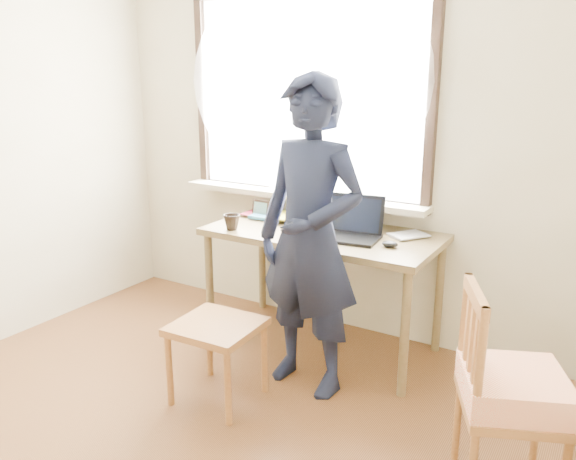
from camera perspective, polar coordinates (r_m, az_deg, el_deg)
The scene contains 13 objects.
room_shell at distance 2.37m, azimuth -16.47°, elevation 12.43°, with size 3.52×4.02×2.61m.
desk at distance 3.57m, azimuth 3.53°, elevation -1.39°, with size 1.46×0.73×0.78m.
laptop at distance 3.42m, azimuth 6.38°, elevation 0.22°, with size 0.40×0.34×0.25m.
mug_white at distance 3.77m, azimuth 3.02°, elevation 1.51°, with size 0.12×0.12×0.09m, color white.
mug_dark at distance 3.59m, azimuth -5.74°, elevation 0.79°, with size 0.11×0.11×0.10m, color black.
mouse at distance 3.27m, azimuth 10.31°, elevation -1.43°, with size 0.10×0.07×0.04m, color black.
desk_clutter at distance 3.90m, azimuth 0.59°, elevation 1.78°, with size 0.71×0.48×0.05m.
book_a at distance 3.93m, azimuth -0.20°, elevation 1.59°, with size 0.19×0.25×0.02m, color white.
book_b at distance 3.56m, azimuth 11.40°, elevation -0.23°, with size 0.16×0.22×0.02m, color white.
picture_frame at distance 3.89m, azimuth -2.74°, elevation 2.09°, with size 0.14×0.02×0.11m.
work_chair at distance 3.11m, azimuth -7.25°, elevation -10.54°, with size 0.46×0.44×0.45m.
side_chair at distance 2.57m, azimuth 21.56°, elevation -14.90°, with size 0.54×0.55×0.92m.
person at distance 3.05m, azimuth 2.27°, elevation -0.84°, with size 0.64×0.42×1.76m, color black.
Camera 1 is at (1.72, -1.40, 1.74)m, focal length 35.00 mm.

